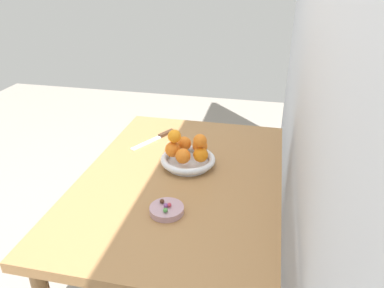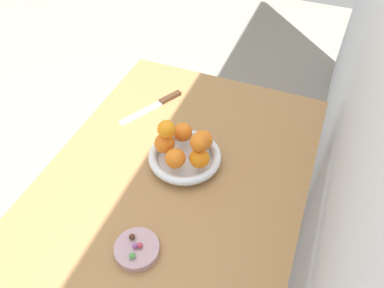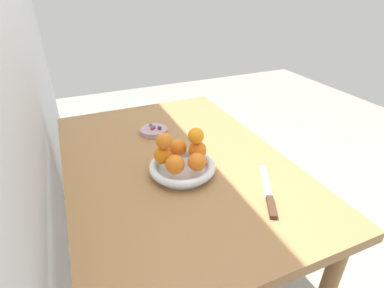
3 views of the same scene
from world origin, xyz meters
name	(u,v)px [view 1 (image 1 of 3)]	position (x,y,z in m)	size (l,w,h in m)	color
wall_back	(326,49)	(0.00, 0.46, 1.25)	(4.00, 0.05, 2.50)	silver
dining_table	(181,196)	(0.00, 0.00, 0.65)	(1.10, 0.76, 0.74)	#9E7042
fruit_bowl	(188,161)	(-0.09, 0.01, 0.76)	(0.22, 0.22, 0.04)	silver
candy_dish	(167,210)	(0.23, 0.01, 0.75)	(0.11, 0.11, 0.02)	#B28C99
orange_0	(173,149)	(-0.08, -0.05, 0.81)	(0.06, 0.06, 0.06)	orange
orange_1	(183,156)	(-0.04, 0.00, 0.81)	(0.06, 0.06, 0.06)	orange
orange_2	(201,155)	(-0.06, 0.06, 0.81)	(0.06, 0.06, 0.06)	orange
orange_3	(200,146)	(-0.13, 0.05, 0.81)	(0.06, 0.06, 0.06)	orange
orange_4	(184,143)	(-0.15, -0.02, 0.81)	(0.06, 0.06, 0.06)	orange
orange_5	(174,136)	(-0.08, -0.05, 0.87)	(0.05, 0.05, 0.05)	orange
orange_6	(200,141)	(-0.07, 0.06, 0.87)	(0.05, 0.05, 0.05)	orange
candy_ball_0	(162,201)	(0.21, -0.01, 0.77)	(0.02, 0.02, 0.02)	#472819
candy_ball_1	(166,205)	(0.23, 0.01, 0.77)	(0.01, 0.01, 0.01)	#8C4C99
candy_ball_2	(165,210)	(0.26, 0.01, 0.77)	(0.02, 0.02, 0.02)	#4C9947
candy_ball_3	(169,205)	(0.23, 0.02, 0.77)	(0.01, 0.01, 0.01)	#C6384C
knife	(157,138)	(-0.30, -0.19, 0.75)	(0.24, 0.14, 0.01)	#3F2819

